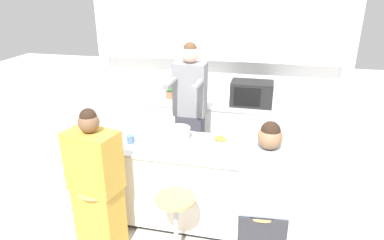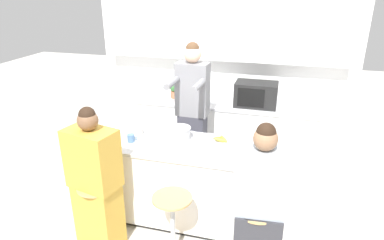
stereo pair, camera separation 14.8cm
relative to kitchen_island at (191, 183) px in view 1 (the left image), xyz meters
name	(u,v)px [view 1 (the left image)]	position (x,y,z in m)	size (l,w,h in m)	color
ground_plane	(191,218)	(0.00, 0.00, -0.46)	(16.00, 16.00, 0.00)	beige
wall_back	(217,52)	(0.00, 1.65, 1.09)	(3.58, 0.22, 2.70)	white
back_counter	(212,132)	(0.00, 1.36, 0.01)	(3.33, 0.62, 0.92)	white
kitchen_island	(191,183)	(0.00, 0.00, 0.00)	(1.85, 0.69, 0.90)	black
bar_stool_leftmost	(101,216)	(-0.74, -0.60, -0.10)	(0.38, 0.38, 0.68)	tan
bar_stool_center	(176,227)	(0.00, -0.59, -0.10)	(0.38, 0.38, 0.68)	tan
bar_stool_rightmost	(259,237)	(0.74, -0.57, -0.10)	(0.38, 0.38, 0.68)	tan
person_cooking	(190,119)	(-0.15, 0.64, 0.47)	(0.38, 0.57, 1.83)	#383842
person_wrapped_blanket	(97,187)	(-0.75, -0.60, 0.23)	(0.51, 0.38, 1.45)	gold
person_seated_near	(263,210)	(0.76, -0.60, 0.21)	(0.45, 0.29, 1.47)	#333338
cooking_pot	(179,133)	(-0.15, 0.12, 0.51)	(0.33, 0.24, 0.13)	#B7BABC
fruit_bowl	(133,132)	(-0.66, 0.10, 0.48)	(0.19, 0.19, 0.08)	silver
coffee_cup_near	(246,152)	(0.57, -0.10, 0.48)	(0.10, 0.07, 0.08)	#4C7099
coffee_cup_far	(131,139)	(-0.61, -0.08, 0.49)	(0.11, 0.07, 0.08)	#4C7099
banana_bunch	(220,138)	(0.28, 0.18, 0.47)	(0.18, 0.13, 0.06)	yellow
microwave	(252,93)	(0.52, 1.32, 0.63)	(0.54, 0.35, 0.32)	black
potted_plant	(170,89)	(-0.60, 1.36, 0.60)	(0.15, 0.15, 0.24)	#A86042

